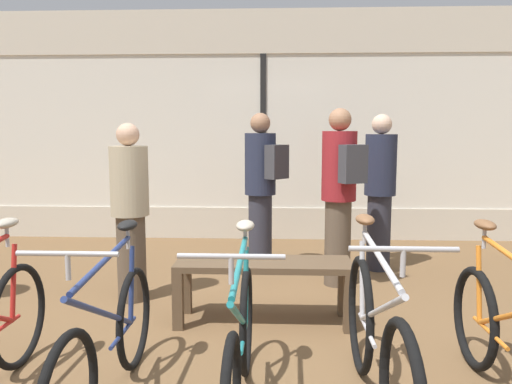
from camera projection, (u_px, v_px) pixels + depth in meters
name	position (u px, v px, depth m)	size (l,w,h in m)	color
ground_plane	(245.00, 365.00, 3.30)	(24.00, 24.00, 0.00)	brown
shop_back_wall	(263.00, 124.00, 7.01)	(12.00, 0.08, 3.20)	beige
bicycle_center_left	(108.00, 343.00, 2.75)	(0.46, 1.68, 1.01)	black
bicycle_center	(240.00, 348.00, 2.67)	(0.46, 1.73, 1.02)	black
bicycle_center_right	(376.00, 344.00, 2.67)	(0.46, 1.82, 1.05)	black
bicycle_right	(511.00, 345.00, 2.73)	(0.46, 1.71, 1.01)	black
display_bench	(264.00, 273.00, 4.00)	(1.40, 0.44, 0.51)	brown
customer_near_rack	(130.00, 209.00, 4.48)	(0.47, 0.47, 1.61)	brown
customer_by_window	(261.00, 186.00, 5.47)	(0.55, 0.53, 1.73)	#2D2D38
customer_mid_floor	(340.00, 191.00, 4.90)	(0.47, 0.56, 1.76)	brown
customer_near_bench	(379.00, 187.00, 5.49)	(0.45, 0.55, 1.72)	#2D2D38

